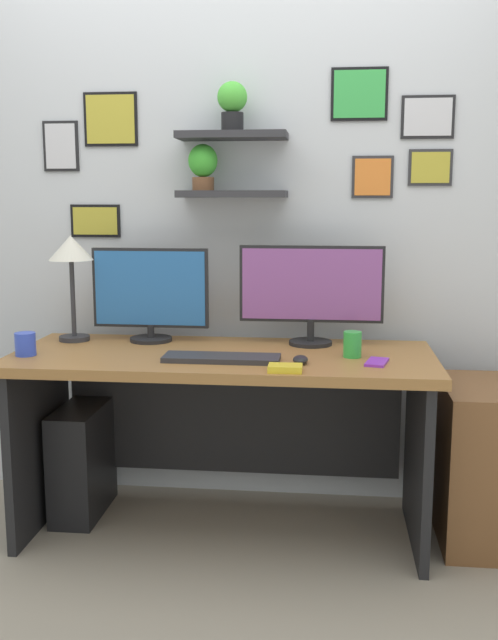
{
  "coord_description": "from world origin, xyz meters",
  "views": [
    {
      "loc": [
        0.41,
        -2.77,
        1.36
      ],
      "look_at": [
        0.1,
        0.05,
        0.88
      ],
      "focal_mm": 40.57,
      "sensor_mm": 36.0,
      "label": 1
    }
  ],
  "objects_px": {
    "keyboard": "(222,358)",
    "computer_mouse": "(300,360)",
    "desk": "(225,400)",
    "desk_lamp": "(71,257)",
    "scissors_tray": "(285,368)",
    "drawer_cabinet": "(496,463)",
    "coffee_mug": "(25,344)",
    "monitor_right": "(311,290)",
    "pen_cup": "(352,344)",
    "cell_phone": "(377,362)",
    "monitor_left": "(150,293)",
    "computer_tower_left": "(82,460)"
  },
  "relations": [
    {
      "from": "monitor_left",
      "to": "drawer_cabinet",
      "type": "distance_m",
      "value": 1.57
    },
    {
      "from": "coffee_mug",
      "to": "scissors_tray",
      "type": "bearing_deg",
      "value": -8.45
    },
    {
      "from": "pen_cup",
      "to": "computer_tower_left",
      "type": "bearing_deg",
      "value": 173.72
    },
    {
      "from": "pen_cup",
      "to": "desk",
      "type": "bearing_deg",
      "value": 172.06
    },
    {
      "from": "coffee_mug",
      "to": "drawer_cabinet",
      "type": "relative_size",
      "value": 0.14
    },
    {
      "from": "keyboard",
      "to": "pen_cup",
      "type": "bearing_deg",
      "value": 13.37
    },
    {
      "from": "scissors_tray",
      "to": "drawer_cabinet",
      "type": "xyz_separation_m",
      "value": [
        0.82,
        0.33,
        -0.44
      ]
    },
    {
      "from": "cell_phone",
      "to": "monitor_right",
      "type": "bearing_deg",
      "value": 140.99
    },
    {
      "from": "monitor_left",
      "to": "coffee_mug",
      "type": "bearing_deg",
      "value": -140.38
    },
    {
      "from": "monitor_left",
      "to": "drawer_cabinet",
      "type": "height_order",
      "value": "monitor_left"
    },
    {
      "from": "coffee_mug",
      "to": "drawer_cabinet",
      "type": "distance_m",
      "value": 1.91
    },
    {
      "from": "keyboard",
      "to": "computer_mouse",
      "type": "distance_m",
      "value": 0.3
    },
    {
      "from": "computer_mouse",
      "to": "scissors_tray",
      "type": "bearing_deg",
      "value": -110.53
    },
    {
      "from": "desk_lamp",
      "to": "scissors_tray",
      "type": "relative_size",
      "value": 3.75
    },
    {
      "from": "computer_mouse",
      "to": "cell_phone",
      "type": "height_order",
      "value": "computer_mouse"
    },
    {
      "from": "monitor_left",
      "to": "coffee_mug",
      "type": "relative_size",
      "value": 5.53
    },
    {
      "from": "desk",
      "to": "desk_lamp",
      "type": "xyz_separation_m",
      "value": [
        -0.67,
        0.13,
        0.57
      ]
    },
    {
      "from": "computer_mouse",
      "to": "drawer_cabinet",
      "type": "xyz_separation_m",
      "value": [
        0.77,
        0.2,
        -0.45
      ]
    },
    {
      "from": "drawer_cabinet",
      "to": "coffee_mug",
      "type": "bearing_deg",
      "value": -174.42
    },
    {
      "from": "scissors_tray",
      "to": "keyboard",
      "type": "bearing_deg",
      "value": 149.63
    },
    {
      "from": "desk",
      "to": "keyboard",
      "type": "height_order",
      "value": "keyboard"
    },
    {
      "from": "scissors_tray",
      "to": "drawer_cabinet",
      "type": "relative_size",
      "value": 0.19
    },
    {
      "from": "computer_mouse",
      "to": "pen_cup",
      "type": "xyz_separation_m",
      "value": [
        0.19,
        0.13,
        0.04
      ]
    },
    {
      "from": "monitor_left",
      "to": "computer_tower_left",
      "type": "height_order",
      "value": "monitor_left"
    },
    {
      "from": "keyboard",
      "to": "desk_lamp",
      "type": "bearing_deg",
      "value": 155.2
    },
    {
      "from": "keyboard",
      "to": "coffee_mug",
      "type": "height_order",
      "value": "coffee_mug"
    },
    {
      "from": "desk",
      "to": "coffee_mug",
      "type": "relative_size",
      "value": 18.52
    },
    {
      "from": "desk",
      "to": "coffee_mug",
      "type": "bearing_deg",
      "value": -166.48
    },
    {
      "from": "desk_lamp",
      "to": "cell_phone",
      "type": "distance_m",
      "value": 1.35
    },
    {
      "from": "desk",
      "to": "computer_mouse",
      "type": "height_order",
      "value": "computer_mouse"
    },
    {
      "from": "monitor_right",
      "to": "desk_lamp",
      "type": "height_order",
      "value": "desk_lamp"
    },
    {
      "from": "desk_lamp",
      "to": "monitor_left",
      "type": "bearing_deg",
      "value": 5.42
    },
    {
      "from": "computer_tower_left",
      "to": "keyboard",
      "type": "bearing_deg",
      "value": -20.5
    },
    {
      "from": "computer_mouse",
      "to": "coffee_mug",
      "type": "xyz_separation_m",
      "value": [
        -1.07,
        0.02,
        0.03
      ]
    },
    {
      "from": "monitor_left",
      "to": "cell_phone",
      "type": "bearing_deg",
      "value": -19.48
    },
    {
      "from": "coffee_mug",
      "to": "drawer_cabinet",
      "type": "bearing_deg",
      "value": 5.58
    },
    {
      "from": "monitor_right",
      "to": "pen_cup",
      "type": "distance_m",
      "value": 0.34
    },
    {
      "from": "computer_mouse",
      "to": "desk_lamp",
      "type": "xyz_separation_m",
      "value": [
        -0.99,
        0.33,
        0.34
      ]
    },
    {
      "from": "monitor_right",
      "to": "keyboard",
      "type": "xyz_separation_m",
      "value": [
        -0.33,
        -0.35,
        -0.22
      ]
    },
    {
      "from": "keyboard",
      "to": "drawer_cabinet",
      "type": "relative_size",
      "value": 0.69
    },
    {
      "from": "coffee_mug",
      "to": "computer_tower_left",
      "type": "xyz_separation_m",
      "value": [
        0.12,
        0.24,
        -0.56
      ]
    },
    {
      "from": "computer_mouse",
      "to": "drawer_cabinet",
      "type": "relative_size",
      "value": 0.14
    },
    {
      "from": "keyboard",
      "to": "coffee_mug",
      "type": "bearing_deg",
      "value": 179.57
    },
    {
      "from": "cell_phone",
      "to": "pen_cup",
      "type": "relative_size",
      "value": 1.4
    },
    {
      "from": "computer_tower_left",
      "to": "cell_phone",
      "type": "bearing_deg",
      "value": -10.36
    },
    {
      "from": "computer_tower_left",
      "to": "desk_lamp",
      "type": "bearing_deg",
      "value": 118.06
    },
    {
      "from": "monitor_right",
      "to": "computer_mouse",
      "type": "bearing_deg",
      "value": -94.3
    },
    {
      "from": "monitor_right",
      "to": "computer_tower_left",
      "type": "bearing_deg",
      "value": -173.71
    },
    {
      "from": "keyboard",
      "to": "scissors_tray",
      "type": "distance_m",
      "value": 0.29
    },
    {
      "from": "desk",
      "to": "desk_lamp",
      "type": "distance_m",
      "value": 0.89
    }
  ]
}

